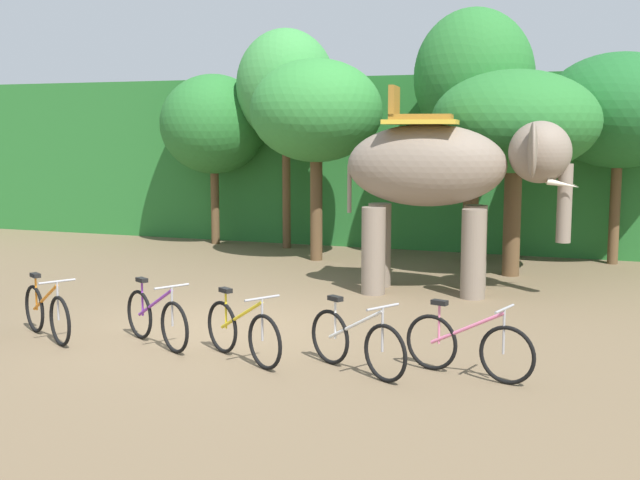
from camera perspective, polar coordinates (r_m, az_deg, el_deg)
The scene contains 14 objects.
ground_plane at distance 12.42m, azimuth -7.20°, elevation -6.26°, with size 80.00×80.00×0.00m, color brown.
foliage_hedge at distance 23.43m, azimuth 6.42°, elevation 5.65°, with size 36.00×6.00×4.32m, color #28702D.
tree_left at distance 21.53m, azimuth -7.46°, elevation 8.03°, with size 2.78×2.78×4.43m.
tree_center at distance 20.59m, azimuth -2.41°, elevation 10.68°, with size 2.47×2.47×5.48m.
tree_right at distance 18.61m, azimuth -0.26°, elevation 8.99°, with size 3.00×3.00×4.59m.
tree_far_right at distance 18.73m, azimuth 10.72°, elevation 11.02°, with size 2.66×2.66×5.67m.
tree_far_left at distance 17.05m, azimuth 13.51°, elevation 8.00°, with size 3.39×3.39×4.20m.
tree_center_right at distance 19.23m, azimuth 20.25°, elevation 8.48°, with size 3.40×3.40×4.68m.
elephant at distance 14.99m, azimuth 8.73°, elevation 4.62°, with size 4.22×2.17×3.78m.
bike_orange at distance 12.37m, azimuth -18.61°, elevation -4.84°, with size 1.49×0.93×0.92m.
bike_purple at distance 11.59m, azimuth -11.40°, elevation -5.41°, with size 1.50×0.91×0.92m.
bike_yellow at distance 10.68m, azimuth -5.45°, elevation -6.42°, with size 1.49×0.93×0.92m.
bike_white at distance 10.14m, azimuth 2.56°, elevation -7.17°, with size 1.51×0.90×0.92m.
bike_pink at distance 10.12m, azimuth 10.32°, elevation -7.31°, with size 1.66×0.63×0.92m.
Camera 1 is at (5.58, -10.69, 2.99)m, focal length 45.68 mm.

